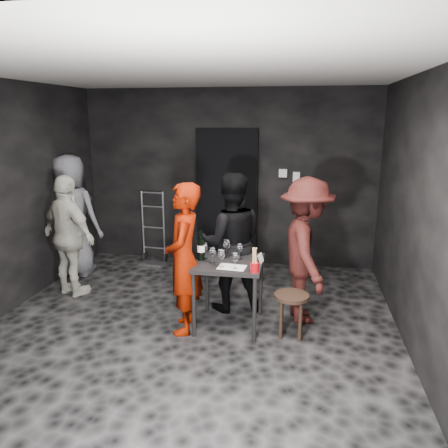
% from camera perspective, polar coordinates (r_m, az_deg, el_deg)
% --- Properties ---
extents(floor, '(4.50, 5.00, 0.02)m').
position_cam_1_polar(floor, '(4.85, -4.79, -14.16)').
color(floor, black).
rests_on(floor, ground).
extents(ceiling, '(4.50, 5.00, 0.02)m').
position_cam_1_polar(ceiling, '(4.30, -5.56, 19.47)').
color(ceiling, silver).
rests_on(ceiling, ground).
extents(wall_back, '(4.50, 0.04, 2.70)m').
position_cam_1_polar(wall_back, '(6.79, 0.49, 6.04)').
color(wall_back, black).
rests_on(wall_back, ground).
extents(wall_front, '(4.50, 0.04, 2.70)m').
position_cam_1_polar(wall_front, '(2.20, -23.12, -12.25)').
color(wall_front, black).
rests_on(wall_front, ground).
extents(wall_right, '(0.04, 5.00, 2.70)m').
position_cam_1_polar(wall_right, '(4.37, 24.63, 0.35)').
color(wall_right, black).
rests_on(wall_right, ground).
extents(doorway, '(0.95, 0.10, 2.10)m').
position_cam_1_polar(doorway, '(6.78, 0.39, 3.46)').
color(doorway, black).
rests_on(doorway, ground).
extents(wallbox_upper, '(0.12, 0.06, 0.12)m').
position_cam_1_polar(wallbox_upper, '(6.63, 7.71, 6.61)').
color(wallbox_upper, '#B7B7B2').
rests_on(wallbox_upper, wall_back).
extents(wallbox_lower, '(0.10, 0.06, 0.14)m').
position_cam_1_polar(wallbox_lower, '(6.63, 9.43, 6.11)').
color(wallbox_lower, '#B7B7B2').
rests_on(wallbox_lower, wall_back).
extents(hand_truck, '(0.38, 0.33, 1.15)m').
position_cam_1_polar(hand_truck, '(7.03, -9.19, -3.37)').
color(hand_truck, '#B2B2B7').
rests_on(hand_truck, floor).
extents(tasting_table, '(0.72, 0.72, 0.75)m').
position_cam_1_polar(tasting_table, '(4.77, 0.66, -6.03)').
color(tasting_table, black).
rests_on(tasting_table, floor).
extents(stool, '(0.37, 0.37, 0.47)m').
position_cam_1_polar(stool, '(4.70, 8.79, -10.06)').
color(stool, black).
rests_on(stool, floor).
extents(server_red, '(0.51, 0.70, 1.76)m').
position_cam_1_polar(server_red, '(4.63, -5.30, -3.76)').
color(server_red, '#871400').
rests_on(server_red, floor).
extents(woman_black, '(0.98, 0.69, 1.83)m').
position_cam_1_polar(woman_black, '(5.13, 0.85, -1.50)').
color(woman_black, black).
rests_on(woman_black, floor).
extents(man_maroon, '(0.78, 1.25, 1.80)m').
position_cam_1_polar(man_maroon, '(4.93, 10.72, -2.56)').
color(man_maroon, '#37120F').
rests_on(man_maroon, floor).
extents(bystander_cream, '(1.08, 0.82, 1.66)m').
position_cam_1_polar(bystander_cream, '(5.90, -19.63, -1.15)').
color(bystander_cream, beige).
rests_on(bystander_cream, floor).
extents(bystander_grey, '(1.06, 0.64, 2.07)m').
position_cam_1_polar(bystander_grey, '(6.65, -19.43, 2.33)').
color(bystander_grey, slate).
rests_on(bystander_grey, floor).
extents(tasting_mat, '(0.30, 0.21, 0.00)m').
position_cam_1_polar(tasting_mat, '(4.56, 1.04, -5.66)').
color(tasting_mat, white).
rests_on(tasting_mat, tasting_table).
extents(wine_glass_a, '(0.09, 0.09, 0.18)m').
position_cam_1_polar(wine_glass_a, '(4.66, -1.52, -4.03)').
color(wine_glass_a, white).
rests_on(wine_glass_a, tasting_table).
extents(wine_glass_b, '(0.09, 0.09, 0.20)m').
position_cam_1_polar(wine_glass_b, '(4.80, -2.53, -3.41)').
color(wine_glass_b, white).
rests_on(wine_glass_b, tasting_table).
extents(wine_glass_c, '(0.10, 0.10, 0.22)m').
position_cam_1_polar(wine_glass_c, '(4.85, 0.35, -3.10)').
color(wine_glass_c, white).
rests_on(wine_glass_c, tasting_table).
extents(wine_glass_d, '(0.08, 0.08, 0.21)m').
position_cam_1_polar(wine_glass_d, '(4.52, -0.33, -4.41)').
color(wine_glass_d, white).
rests_on(wine_glass_d, tasting_table).
extents(wine_glass_e, '(0.09, 0.09, 0.19)m').
position_cam_1_polar(wine_glass_e, '(4.48, 1.49, -4.74)').
color(wine_glass_e, white).
rests_on(wine_glass_e, tasting_table).
extents(wine_glass_f, '(0.09, 0.09, 0.19)m').
position_cam_1_polar(wine_glass_f, '(4.79, 2.06, -3.52)').
color(wine_glass_f, white).
rests_on(wine_glass_f, tasting_table).
extents(wine_bottle, '(0.08, 0.08, 0.34)m').
position_cam_1_polar(wine_bottle, '(4.76, -3.02, -3.21)').
color(wine_bottle, black).
rests_on(wine_bottle, tasting_table).
extents(breadstick_cup, '(0.09, 0.09, 0.27)m').
position_cam_1_polar(breadstick_cup, '(4.40, 4.03, -4.76)').
color(breadstick_cup, '#AE080F').
rests_on(breadstick_cup, tasting_table).
extents(reserved_card, '(0.10, 0.14, 0.10)m').
position_cam_1_polar(reserved_card, '(4.70, 4.44, -4.48)').
color(reserved_card, white).
rests_on(reserved_card, tasting_table).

